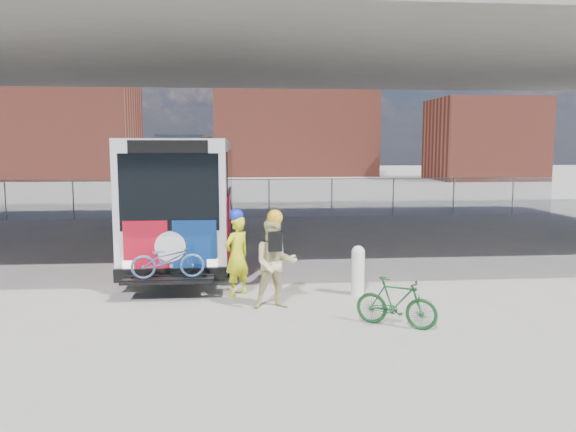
{
  "coord_description": "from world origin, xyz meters",
  "views": [
    {
      "loc": [
        -0.43,
        -14.39,
        3.38
      ],
      "look_at": [
        0.82,
        -0.24,
        1.6
      ],
      "focal_mm": 35.0,
      "sensor_mm": 36.0,
      "label": 1
    }
  ],
  "objects": [
    {
      "name": "overpass",
      "position": [
        0.0,
        4.0,
        6.54
      ],
      "size": [
        40.0,
        16.0,
        7.95
      ],
      "color": "#605E59",
      "rests_on": "ground"
    },
    {
      "name": "ground",
      "position": [
        0.0,
        0.0,
        0.0
      ],
      "size": [
        160.0,
        160.0,
        0.0
      ],
      "primitive_type": "plane",
      "color": "#9E9991",
      "rests_on": "ground"
    },
    {
      "name": "smokestack",
      "position": [
        14.0,
        55.0,
        12.5
      ],
      "size": [
        2.2,
        2.2,
        25.0
      ],
      "primitive_type": "cylinder",
      "color": "brown",
      "rests_on": "ground"
    },
    {
      "name": "bollard",
      "position": [
        2.25,
        -2.09,
        0.61
      ],
      "size": [
        0.3,
        0.3,
        1.14
      ],
      "color": "silver",
      "rests_on": "ground"
    },
    {
      "name": "brick_buildings",
      "position": [
        1.23,
        48.23,
        5.42
      ],
      "size": [
        54.0,
        22.0,
        12.0
      ],
      "color": "brown",
      "rests_on": "ground"
    },
    {
      "name": "cyclist_tan",
      "position": [
        0.31,
        -2.96,
        0.98
      ],
      "size": [
        0.97,
        0.78,
        2.08
      ],
      "rotation": [
        0.0,
        0.0,
        0.07
      ],
      "color": "beige",
      "rests_on": "ground"
    },
    {
      "name": "chainlink_fence",
      "position": [
        0.0,
        12.0,
        1.42
      ],
      "size": [
        30.0,
        0.06,
        30.0
      ],
      "color": "gray",
      "rests_on": "ground"
    },
    {
      "name": "cyclist_hivis",
      "position": [
        -0.49,
        -1.86,
        0.96
      ],
      "size": [
        0.79,
        0.76,
        2.0
      ],
      "rotation": [
        0.0,
        0.0,
        3.85
      ],
      "color": "#CCD516",
      "rests_on": "ground"
    },
    {
      "name": "bus",
      "position": [
        -2.0,
        4.47,
        2.11
      ],
      "size": [
        2.67,
        12.9,
        3.69
      ],
      "color": "silver",
      "rests_on": "ground"
    },
    {
      "name": "bike_parked",
      "position": [
        2.49,
        -4.4,
        0.47
      ],
      "size": [
        1.56,
        1.16,
        0.93
      ],
      "primitive_type": "imported",
      "rotation": [
        0.0,
        0.0,
        1.04
      ],
      "color": "#16471F",
      "rests_on": "ground"
    }
  ]
}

